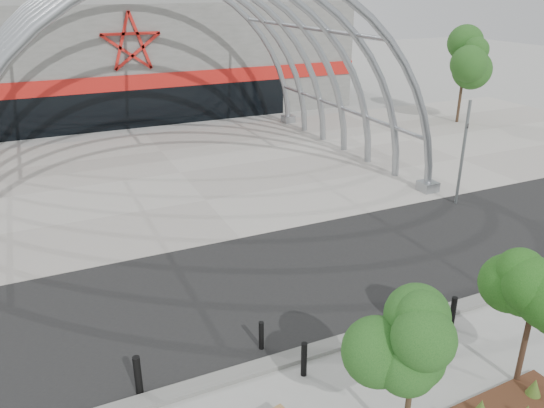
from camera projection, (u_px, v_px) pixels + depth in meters
ground at (332, 340)px, 14.73m from camera, size 140.00×140.00×0.00m
road at (278, 281)px, 17.66m from camera, size 140.00×7.00×0.02m
forecourt at (180, 173)px, 27.73m from camera, size 60.00×17.00×0.04m
kerb at (337, 344)px, 14.50m from camera, size 60.00×0.50×0.12m
arena_building at (114, 56)px, 41.27m from camera, size 34.00×15.24×8.00m
vault_canopy at (180, 173)px, 27.73m from camera, size 20.80×15.80×20.36m
signal_pole at (463, 151)px, 22.98m from camera, size 0.14×0.66×4.68m
street_tree_0 at (416, 341)px, 10.31m from camera, size 1.67×1.67×3.82m
street_tree_1 at (538, 280)px, 12.08m from camera, size 1.72×1.72×4.06m
bench_1 at (402, 346)px, 14.20m from camera, size 2.04×0.88×0.42m
bollard_0 at (138, 376)px, 12.57m from camera, size 0.18×0.18×1.11m
bollard_1 at (261, 336)px, 14.22m from camera, size 0.14×0.14×0.86m
bollard_2 at (304, 359)px, 13.25m from camera, size 0.15×0.15×0.96m
bollard_3 at (446, 350)px, 13.68m from camera, size 0.14×0.14×0.86m
bollard_4 at (453, 313)px, 15.07m from camera, size 0.16×0.16×1.02m
bg_tree_1 at (465, 62)px, 36.29m from camera, size 2.70×2.70×5.91m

